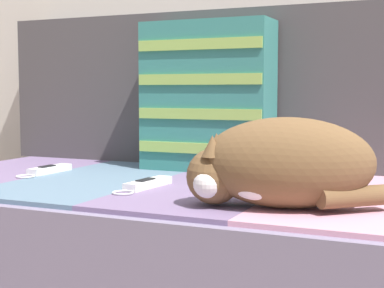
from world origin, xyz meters
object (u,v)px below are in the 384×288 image
(couch, at_px, (285,272))
(throw_pillow_striped, at_px, (207,96))
(sleeping_cat, at_px, (277,165))
(game_remote_far, at_px, (147,184))
(game_remote_near, at_px, (48,170))

(couch, xyz_separation_m, throw_pillow_striped, (-0.28, 0.20, 0.41))
(sleeping_cat, relative_size, game_remote_far, 1.88)
(sleeping_cat, xyz_separation_m, game_remote_far, (-0.34, 0.10, -0.07))
(game_remote_near, bearing_deg, couch, 2.85)
(throw_pillow_striped, distance_m, sleeping_cat, 0.57)
(game_remote_near, bearing_deg, sleeping_cat, -16.59)
(throw_pillow_striped, height_order, game_remote_near, throw_pillow_striped)
(game_remote_near, bearing_deg, throw_pillow_striped, 32.46)
(couch, height_order, throw_pillow_striped, throw_pillow_striped)
(throw_pillow_striped, xyz_separation_m, game_remote_near, (-0.37, -0.24, -0.20))
(couch, distance_m, throw_pillow_striped, 0.54)
(throw_pillow_striped, distance_m, game_remote_near, 0.48)
(couch, height_order, game_remote_near, game_remote_near)
(throw_pillow_striped, relative_size, game_remote_far, 2.03)
(game_remote_near, distance_m, game_remote_far, 0.38)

